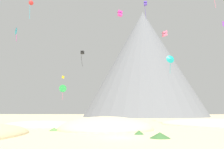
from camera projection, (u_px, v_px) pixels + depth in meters
ground_plane at (119, 138)px, 27.79m from camera, size 400.00×400.00×0.00m
dune_foreground_right at (217, 126)px, 48.52m from camera, size 27.14×27.65×2.95m
dune_midground at (42, 126)px, 50.14m from camera, size 21.42×19.48×2.07m
dune_back_low at (106, 130)px, 39.43m from camera, size 19.15×18.78×4.33m
bush_scatter_east at (88, 131)px, 32.96m from camera, size 1.49×1.49×0.57m
bush_near_right at (139, 132)px, 31.42m from camera, size 1.39×1.39×0.57m
bush_near_left at (54, 129)px, 37.15m from camera, size 2.19×2.19×0.50m
bush_far_right at (160, 135)px, 27.09m from camera, size 2.40×2.40×0.66m
rock_massif at (142, 65)px, 137.28m from camera, size 95.93×95.93×61.51m
kite_indigo_high at (145, 4)px, 70.12m from camera, size 1.00×1.01×5.27m
kite_green_low at (63, 89)px, 62.61m from camera, size 1.96×0.42×3.90m
kite_teal_mid at (170, 59)px, 56.56m from camera, size 2.01×1.00×4.40m
kite_red_high at (31, 3)px, 65.70m from camera, size 1.38×1.16×5.21m
kite_violet_mid at (224, 25)px, 60.35m from camera, size 0.84×0.80×3.01m
kite_yellow_mid at (63, 77)px, 86.31m from camera, size 0.87×0.69×0.94m
kite_cyan_mid at (16, 31)px, 61.57m from camera, size 0.92×1.91×3.73m
kite_magenta_high at (120, 13)px, 71.16m from camera, size 1.70×1.61×1.79m
kite_black_mid at (82, 53)px, 79.27m from camera, size 1.16×1.18×5.14m
kite_rainbow_mid at (165, 34)px, 66.53m from camera, size 1.55×1.47×1.69m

